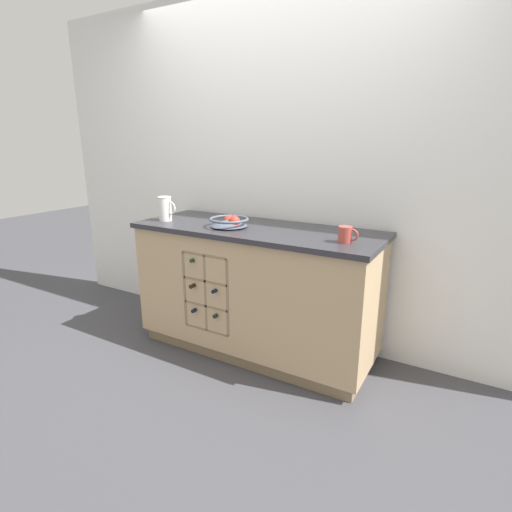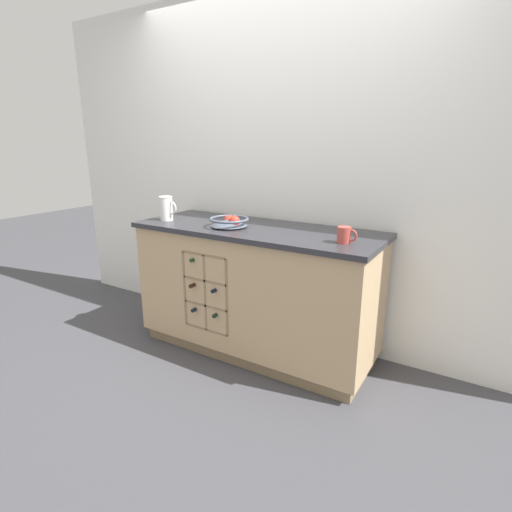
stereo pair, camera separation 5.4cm
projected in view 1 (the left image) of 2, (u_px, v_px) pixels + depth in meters
ground_plane at (256, 349)px, 2.99m from camera, size 14.00×14.00×0.00m
back_wall at (282, 172)px, 2.95m from camera, size 4.40×0.06×2.55m
kitchen_island at (255, 290)px, 2.86m from camera, size 1.73×0.68×0.93m
fruit_bowl at (229, 221)px, 2.73m from camera, size 0.27×0.27×0.08m
white_pitcher at (165, 208)px, 2.94m from camera, size 0.15×0.10×0.18m
ceramic_mug at (346, 235)px, 2.31m from camera, size 0.12×0.08×0.10m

